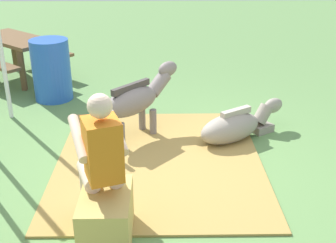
% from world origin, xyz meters
% --- Properties ---
extents(ground_plane, '(24.00, 24.00, 0.00)m').
position_xyz_m(ground_plane, '(0.00, 0.00, 0.00)').
color(ground_plane, '#608C4C').
extents(hay_patch, '(2.71, 2.35, 0.02)m').
position_xyz_m(hay_patch, '(0.21, 0.15, 0.01)').
color(hay_patch, '#AD8C47').
rests_on(hay_patch, ground).
extents(hay_bale, '(0.65, 0.42, 0.46)m').
position_xyz_m(hay_bale, '(-1.16, 0.60, 0.23)').
color(hay_bale, tan).
rests_on(hay_bale, ground).
extents(person_seated, '(0.72, 0.55, 1.34)m').
position_xyz_m(person_seated, '(-1.00, 0.64, 0.74)').
color(person_seated, beige).
rests_on(person_seated, ground).
extents(pony_standing, '(1.09, 1.03, 0.88)m').
position_xyz_m(pony_standing, '(0.86, 0.43, 0.52)').
color(pony_standing, slate).
rests_on(pony_standing, ground).
extents(pony_lying, '(0.95, 1.27, 0.42)m').
position_xyz_m(pony_lying, '(0.79, -0.83, 0.19)').
color(pony_lying, gray).
rests_on(pony_lying, ground).
extents(water_barrel, '(0.58, 0.58, 0.94)m').
position_xyz_m(water_barrel, '(2.27, 1.81, 0.47)').
color(water_barrel, blue).
rests_on(water_barrel, ground).
extents(tent_pole_right, '(0.06, 0.06, 2.21)m').
position_xyz_m(tent_pole_right, '(1.54, 2.27, 1.11)').
color(tent_pole_right, silver).
rests_on(tent_pole_right, ground).
extents(picnic_bench, '(1.96, 1.98, 0.75)m').
position_xyz_m(picnic_bench, '(3.24, 2.63, 0.58)').
color(picnic_bench, brown).
rests_on(picnic_bench, ground).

